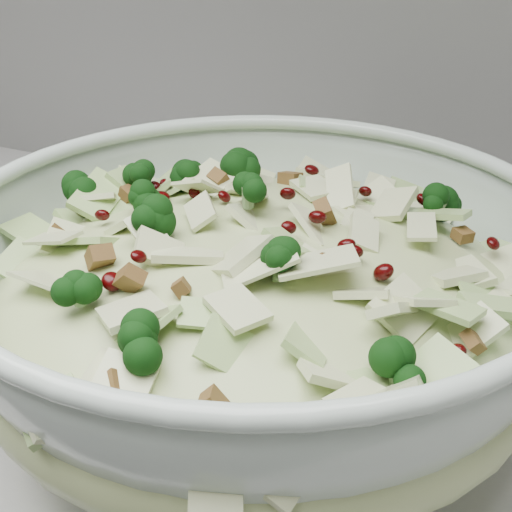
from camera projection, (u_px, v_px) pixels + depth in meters
The scene contains 2 objects.
mixing_bowl at pixel (259, 310), 0.49m from camera, with size 0.52×0.52×0.16m.
salad at pixel (259, 276), 0.47m from camera, with size 0.53×0.53×0.16m.
Camera 1 is at (-0.33, 1.23, 1.24)m, focal length 50.00 mm.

